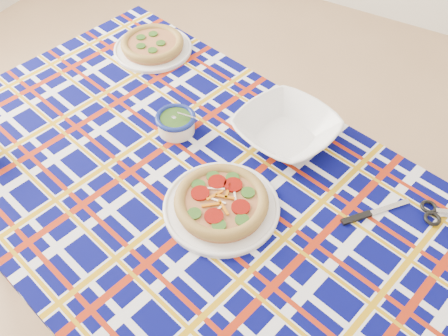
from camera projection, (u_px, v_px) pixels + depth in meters
The scene contains 8 objects.
floor at pixel (203, 264), 1.88m from camera, with size 4.00×4.00×0.00m, color #9F7852.
dining_table at pixel (185, 196), 1.32m from camera, with size 1.61×1.21×0.67m.
tablecloth at pixel (184, 191), 1.31m from camera, with size 1.47×0.93×0.10m, color #04064B, non-canonical shape.
main_focaccia_plate at pixel (221, 201), 1.19m from camera, with size 0.29×0.29×0.06m, color #A8663B, non-canonical shape.
pesto_bowl at pixel (176, 122), 1.36m from camera, with size 0.11×0.11×0.07m, color #1A380F, non-canonical shape.
serving_bowl at pixel (286, 130), 1.35m from camera, with size 0.26×0.26×0.06m, color white.
second_focaccia_plate at pixel (152, 44), 1.62m from camera, with size 0.26×0.26×0.05m, color #A8663B, non-canonical shape.
table_knife at pixel (388, 207), 1.21m from camera, with size 0.20×0.02×0.01m, color silver, non-canonical shape.
Camera 1 is at (0.56, -0.81, 1.65)m, focal length 40.00 mm.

